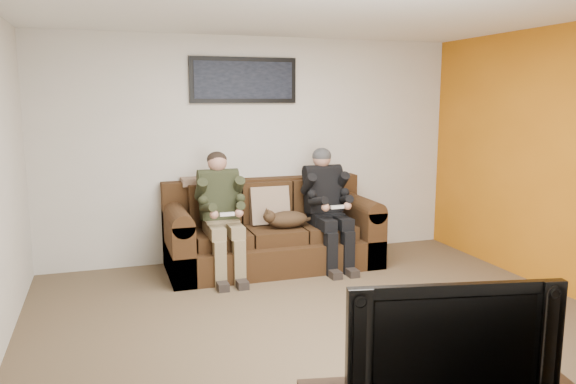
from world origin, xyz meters
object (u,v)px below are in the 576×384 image
object	(u,v)px
person_right	(327,200)
person_left	(221,207)
framed_poster	(244,80)
cat	(286,219)
television	(447,336)
sofa	(271,234)

from	to	relation	value
person_right	person_left	bearing A→B (deg)	-179.98
person_right	framed_poster	bearing A→B (deg)	144.37
cat	television	world-z (taller)	television
framed_poster	television	world-z (taller)	framed_poster
sofa	television	xyz separation A→B (m)	(-0.22, -3.78, 0.38)
person_left	television	size ratio (longest dim) A/B	1.26
sofa	framed_poster	bearing A→B (deg)	117.65
framed_poster	person_right	bearing A→B (deg)	-35.63
cat	framed_poster	world-z (taller)	framed_poster
sofa	television	bearing A→B (deg)	-93.36
television	person_left	bearing A→B (deg)	107.53
person_right	cat	xyz separation A→B (m)	(-0.49, -0.02, -0.19)
sofa	television	size ratio (longest dim) A/B	2.24
sofa	television	distance (m)	3.81
person_right	television	bearing A→B (deg)	-103.04
person_left	person_right	distance (m)	1.22
sofa	framed_poster	size ratio (longest dim) A/B	1.89
person_left	sofa	bearing A→B (deg)	18.03
cat	person_right	bearing A→B (deg)	2.05
person_right	sofa	bearing A→B (deg)	162.00
cat	television	bearing A→B (deg)	-95.39
sofa	cat	bearing A→B (deg)	-62.03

